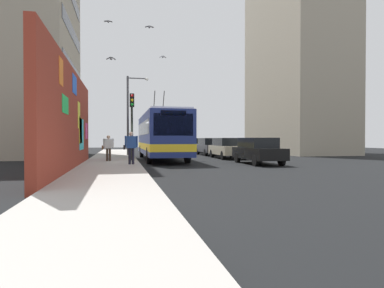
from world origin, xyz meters
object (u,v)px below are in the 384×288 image
Objects in this scene: pedestrian_midblock at (108,146)px; parked_car_black at (258,150)px; city_bus at (161,134)px; parked_car_dark_gray at (210,146)px; pedestrian_at_curb at (131,145)px; street_lamp at (130,110)px; traffic_light at (132,115)px; parked_car_champagne at (228,148)px; parked_car_white at (195,145)px.

parked_car_black is at bearing -105.00° from pedestrian_midblock.
pedestrian_midblock is (-2.76, 3.60, -0.78)m from city_bus.
pedestrian_midblock is at bearing 134.89° from parked_car_dark_gray.
city_bus reaches higher than parked_car_black.
pedestrian_at_curb reaches higher than parked_car_black.
street_lamp is at bearing 100.74° from parked_car_dark_gray.
street_lamp is at bearing 36.64° from parked_car_black.
traffic_light is at bearing 69.71° from parked_car_black.
parked_car_black is at bearing -134.55° from city_bus.
parked_car_black is at bearing -110.29° from traffic_light.
city_bus reaches higher than parked_car_dark_gray.
parked_car_champagne is 5.27m from parked_car_dark_gray.
street_lamp is at bearing 23.87° from city_bus.
city_bus is at bearing 157.01° from parked_car_white.
street_lamp is at bearing -11.85° from pedestrian_midblock.
city_bus reaches higher than pedestrian_midblock.
traffic_light is 0.64× the size of street_lamp.
parked_car_black is 0.99× the size of parked_car_white.
parked_car_champagne is at bearing -68.34° from pedestrian_midblock.
city_bus reaches higher than traffic_light.
city_bus is at bearing 45.45° from parked_car_black.
pedestrian_midblock is 3.20m from pedestrian_at_curb.
city_bus is 5.35m from parked_car_champagne.
pedestrian_midblock is (2.36, 8.80, 0.23)m from parked_car_black.
parked_car_champagne is 0.69× the size of street_lamp.
parked_car_champagne is 2.60× the size of pedestrian_at_curb.
parked_car_black is 2.60× the size of pedestrian_at_curb.
parked_car_champagne is at bearing 180.00° from parked_car_white.
street_lamp reaches higher than pedestrian_midblock.
city_bus reaches higher than pedestrian_at_curb.
parked_car_black is 0.97× the size of parked_car_dark_gray.
pedestrian_midblock is 0.37× the size of traffic_light.
parked_car_dark_gray is (5.27, 0.00, -0.00)m from parked_car_champagne.
parked_car_black is at bearing 180.00° from parked_car_dark_gray.
traffic_light reaches higher than pedestrian_at_curb.
traffic_light is at bearing 138.16° from city_bus.
parked_car_dark_gray is at bearing -32.71° from pedestrian_at_curb.
street_lamp is (7.39, -1.55, 2.87)m from pedestrian_midblock.
traffic_light is (0.36, -1.45, 1.93)m from pedestrian_midblock.
traffic_light is at bearing 153.37° from parked_car_white.
pedestrian_midblock is 2.44m from traffic_light.
parked_car_white is (17.37, -0.00, 0.00)m from parked_car_black.
parked_car_black is (-5.12, -5.20, -1.01)m from city_bus.
parked_car_dark_gray is 13.90m from pedestrian_at_curb.
traffic_light is (-14.66, 7.35, 2.16)m from parked_car_white.
street_lamp is (10.32, -0.26, 2.76)m from pedestrian_at_curb.
traffic_light is (-3.13, 7.35, 2.16)m from parked_car_champagne.
parked_car_white is 17.41m from pedestrian_midblock.
pedestrian_at_curb is at bearing 130.53° from parked_car_champagne.
parked_car_white is at bearing -30.36° from pedestrian_midblock.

